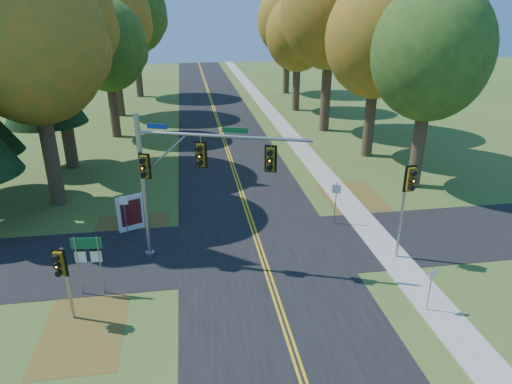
{
  "coord_description": "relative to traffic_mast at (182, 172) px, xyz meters",
  "views": [
    {
      "loc": [
        -3.24,
        -17.7,
        11.29
      ],
      "look_at": [
        -0.24,
        1.59,
        3.2
      ],
      "focal_mm": 32.0,
      "sensor_mm": 36.0,
      "label": 1
    }
  ],
  "objects": [
    {
      "name": "ground",
      "position": [
        3.55,
        -1.23,
        -4.5
      ],
      "size": [
        160.0,
        160.0,
        0.0
      ],
      "primitive_type": "plane",
      "color": "#385E21",
      "rests_on": "ground"
    },
    {
      "name": "road_main",
      "position": [
        3.55,
        -1.23,
        -4.49
      ],
      "size": [
        8.0,
        160.0,
        0.02
      ],
      "primitive_type": "cube",
      "color": "black",
      "rests_on": "ground"
    },
    {
      "name": "road_cross",
      "position": [
        3.55,
        0.77,
        -4.49
      ],
      "size": [
        60.0,
        6.0,
        0.02
      ],
      "primitive_type": "cube",
      "color": "black",
      "rests_on": "ground"
    },
    {
      "name": "centerline_left",
      "position": [
        3.45,
        -1.23,
        -4.47
      ],
      "size": [
        0.1,
        160.0,
        0.01
      ],
      "primitive_type": "cube",
      "color": "gold",
      "rests_on": "road_main"
    },
    {
      "name": "centerline_right",
      "position": [
        3.65,
        -1.23,
        -4.47
      ],
      "size": [
        0.1,
        160.0,
        0.01
      ],
      "primitive_type": "cube",
      "color": "gold",
      "rests_on": "road_main"
    },
    {
      "name": "sidewalk_east",
      "position": [
        9.75,
        -1.23,
        -4.47
      ],
      "size": [
        1.6,
        160.0,
        0.06
      ],
      "primitive_type": "cube",
      "color": "#9E998E",
      "rests_on": "ground"
    },
    {
      "name": "leaf_patch_w_near",
      "position": [
        -2.95,
        2.77,
        -4.49
      ],
      "size": [
        4.0,
        6.0,
        0.0
      ],
      "primitive_type": "cube",
      "color": "brown",
      "rests_on": "ground"
    },
    {
      "name": "leaf_patch_e",
      "position": [
        10.35,
        4.77,
        -4.49
      ],
      "size": [
        3.5,
        8.0,
        0.0
      ],
      "primitive_type": "cube",
      "color": "brown",
      "rests_on": "ground"
    },
    {
      "name": "leaf_patch_w_far",
      "position": [
        -3.95,
        -4.23,
        -4.49
      ],
      "size": [
        3.0,
        5.0,
        0.0
      ],
      "primitive_type": "cube",
      "color": "brown",
      "rests_on": "ground"
    },
    {
      "name": "tree_w_a",
      "position": [
        -7.57,
        8.16,
        4.99
      ],
      "size": [
        8.0,
        8.0,
        14.15
      ],
      "color": "#38281C",
      "rests_on": "ground"
    },
    {
      "name": "tree_e_a",
      "position": [
        15.12,
        7.55,
        4.03
      ],
      "size": [
        7.2,
        7.2,
        12.73
      ],
      "color": "#38281C",
      "rests_on": "ground"
    },
    {
      "name": "tree_w_b",
      "position": [
        -8.17,
        15.06,
        5.87
      ],
      "size": [
        8.6,
        8.6,
        15.38
      ],
      "color": "#38281C",
      "rests_on": "ground"
    },
    {
      "name": "tree_e_b",
      "position": [
        14.52,
        14.35,
        4.4
      ],
      "size": [
        7.6,
        7.6,
        13.33
      ],
      "color": "#38281C",
      "rests_on": "ground"
    },
    {
      "name": "tree_w_c",
      "position": [
        -5.98,
        23.24,
        3.44
      ],
      "size": [
        6.8,
        6.8,
        11.91
      ],
      "color": "#38281C",
      "rests_on": "ground"
    },
    {
      "name": "tree_e_c",
      "position": [
        13.43,
        22.46,
        6.16
      ],
      "size": [
        8.8,
        8.8,
        15.79
      ],
      "color": "#38281C",
      "rests_on": "ground"
    },
    {
      "name": "tree_w_d",
      "position": [
        -6.57,
        31.96,
        5.28
      ],
      "size": [
        8.2,
        8.2,
        14.56
      ],
      "color": "#38281C",
      "rests_on": "ground"
    },
    {
      "name": "tree_e_d",
      "position": [
        12.82,
        31.65,
        3.74
      ],
      "size": [
        7.0,
        7.0,
        12.32
      ],
      "color": "#38281C",
      "rests_on": "ground"
    },
    {
      "name": "tree_w_e",
      "position": [
        -5.37,
        42.86,
        5.57
      ],
      "size": [
        8.4,
        8.4,
        14.97
      ],
      "color": "#38281C",
      "rests_on": "ground"
    },
    {
      "name": "tree_e_e",
      "position": [
        14.03,
        42.35,
        4.69
      ],
      "size": [
        7.8,
        7.8,
        13.74
      ],
      "color": "#38281C",
      "rests_on": "ground"
    },
    {
      "name": "pine_c",
      "position": [
        -9.45,
        14.77,
        5.19
      ],
      "size": [
        5.6,
        5.6,
        20.56
      ],
      "color": "#38281C",
      "rests_on": "ground"
    },
    {
      "name": "traffic_mast",
      "position": [
        0.0,
        0.0,
        0.0
      ],
      "size": [
        7.3,
        2.81,
        7.0
      ],
      "rotation": [
        0.0,
        0.0,
        -0.34
      ],
      "color": "gray",
      "rests_on": "ground"
    },
    {
      "name": "east_signal_pole",
      "position": [
        9.92,
        -1.34,
        -0.89
      ],
      "size": [
        0.55,
        0.63,
        4.76
      ],
      "rotation": [
        0.0,
        0.0,
        0.08
      ],
      "color": "#95999E",
      "rests_on": "ground"
    },
    {
      "name": "ped_signal_pole",
      "position": [
        -4.5,
        -3.72,
        -2.15
      ],
      "size": [
        0.49,
        0.58,
        3.16
      ],
      "rotation": [
        0.0,
        0.0,
        -0.27
      ],
      "color": "#969A9E",
      "rests_on": "ground"
    },
    {
      "name": "route_sign_cluster",
      "position": [
        -3.96,
        -1.95,
        -2.6
      ],
      "size": [
        1.25,
        0.18,
        2.69
      ],
      "rotation": [
        0.0,
        0.0,
        -0.1
      ],
      "color": "gray",
      "rests_on": "ground"
    },
    {
      "name": "info_kiosk",
      "position": [
        -2.9,
        3.79,
        -3.52
      ],
      "size": [
        1.38,
        0.76,
        1.97
      ],
      "rotation": [
        0.0,
        0.0,
        0.42
      ],
      "color": "silver",
      "rests_on": "ground"
    },
    {
      "name": "reg_sign_e_north",
      "position": [
        8.08,
        2.79,
        -2.85
      ],
      "size": [
        0.44,
        0.21,
        2.41
      ],
      "rotation": [
        0.0,
        0.0,
        -0.41
      ],
      "color": "gray",
      "rests_on": "ground"
    },
    {
      "name": "reg_sign_e_south",
      "position": [
        9.3,
        -5.23,
        -3.15
      ],
      "size": [
        0.36,
        0.15,
        1.97
      ],
      "rotation": [
        0.0,
        0.0,
        0.34
      ],
      "color": "gray",
      "rests_on": "ground"
    },
    {
      "name": "reg_sign_w",
      "position": [
        -3.11,
        3.26,
        -2.95
      ],
      "size": [
        0.43,
        0.07,
        2.27
      ],
      "rotation": [
        0.0,
        0.0,
        -0.03
      ],
      "color": "gray",
      "rests_on": "ground"
    }
  ]
}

